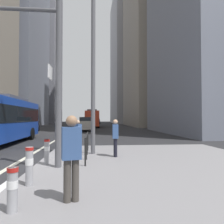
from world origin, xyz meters
TOP-DOWN VIEW (x-y plane):
  - ground_plane at (0.00, 20.00)m, footprint 160.00×160.00m
  - median_island at (5.50, -1.00)m, footprint 9.00×10.00m
  - lane_centre_line at (0.00, 30.00)m, footprint 0.20×80.00m
  - office_tower_left_mid at (-16.00, 43.41)m, footprint 12.68×19.44m
  - office_tower_left_far at (-16.00, 66.96)m, footprint 13.75×17.08m
  - office_tower_right_mid at (17.00, 38.58)m, footprint 11.53×20.14m
  - office_tower_right_far at (17.00, 66.16)m, footprint 13.82×25.86m
  - city_bus_red_receding at (2.79, 33.11)m, footprint 2.77×11.00m
  - car_oncoming_mid at (-5.36, 19.61)m, footprint 2.16×4.48m
  - car_receding_near at (2.01, 20.77)m, footprint 2.12×4.57m
  - car_receding_far at (4.22, 57.47)m, footprint 2.11×4.40m
  - street_lamp_post at (3.06, 1.09)m, footprint 5.50×0.32m
  - bollard_front at (1.65, -5.00)m, footprint 0.20×0.20m
  - bollard_left at (1.49, -3.48)m, footprint 0.20×0.20m
  - bollard_right at (1.38, -0.98)m, footprint 0.20×0.20m
  - pedestrian_railing at (2.80, 0.23)m, footprint 0.06×3.47m
  - pedestrian_waiting at (4.03, 0.23)m, footprint 0.25×0.39m
  - pedestrian_walking at (2.25, 2.54)m, footprint 0.43×0.44m
  - pedestrian_far at (2.64, -4.60)m, footprint 0.42×0.32m

SIDE VIEW (x-z plane):
  - ground_plane at x=0.00m, z-range 0.00..0.00m
  - lane_centre_line at x=0.00m, z-range 0.00..0.01m
  - median_island at x=5.50m, z-range 0.00..0.15m
  - bollard_front at x=1.65m, z-range 0.20..0.99m
  - bollard_right at x=1.38m, z-range 0.20..1.09m
  - bollard_left at x=1.49m, z-range 0.20..1.15m
  - pedestrian_railing at x=2.80m, z-range 0.36..1.34m
  - car_receding_far at x=4.22m, z-range 0.02..1.96m
  - car_oncoming_mid at x=-5.36m, z-range 0.02..1.96m
  - car_receding_near at x=2.01m, z-range 0.02..1.96m
  - pedestrian_walking at x=2.25m, z-range 0.23..1.78m
  - pedestrian_waiting at x=4.03m, z-range 0.23..1.84m
  - pedestrian_far at x=2.64m, z-range 0.25..1.97m
  - city_bus_red_receding at x=2.79m, z-range 0.14..3.54m
  - street_lamp_post at x=3.06m, z-range 1.28..9.28m
  - office_tower_left_mid at x=-16.00m, z-range 0.00..45.36m
  - office_tower_right_far at x=17.00m, z-range 0.00..46.17m
  - office_tower_left_far at x=-16.00m, z-range 0.00..47.39m
  - office_tower_right_mid at x=17.00m, z-range 0.00..55.75m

